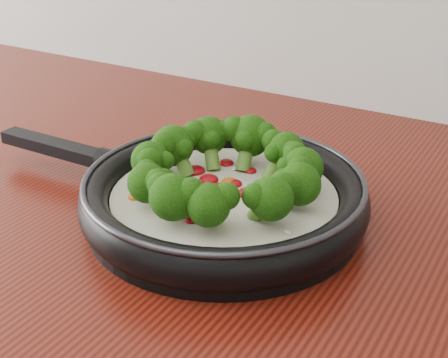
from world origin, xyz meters
The scene contains 1 object.
skillet centered at (0.13, 1.07, 0.93)m, with size 0.49×0.32×0.09m.
Camera 1 is at (0.43, 0.56, 1.24)m, focal length 49.51 mm.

